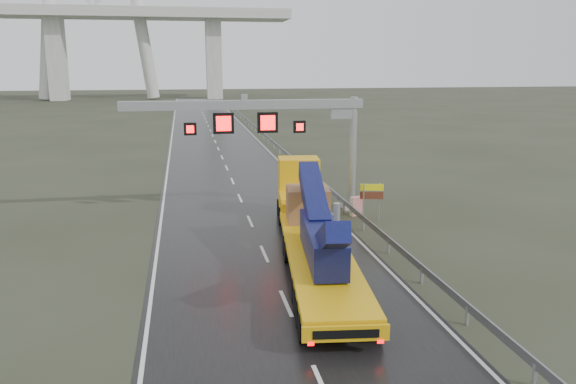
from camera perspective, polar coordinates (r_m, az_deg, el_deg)
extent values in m
plane|color=#2C2F20|center=(18.97, 2.04, -16.15)|extent=(400.00, 400.00, 0.00)
cube|color=black|center=(57.04, -6.72, 3.51)|extent=(11.00, 200.00, 0.02)
cube|color=#B5B6B0|center=(36.90, 6.45, -1.41)|extent=(1.20, 1.20, 0.30)
cylinder|color=#969A9F|center=(36.21, 6.59, 3.89)|extent=(0.48, 0.48, 7.20)
cube|color=#969A9F|center=(34.46, -4.44, 8.84)|extent=(14.80, 0.55, 0.55)
cube|color=#969A9F|center=(35.67, 5.46, 8.15)|extent=(1.40, 0.35, 0.90)
cube|color=#969A9F|center=(34.43, -4.46, 9.58)|extent=(0.35, 0.35, 0.35)
cube|color=black|center=(34.39, -6.57, 6.94)|extent=(1.25, 0.25, 1.25)
cube|color=#FF0C0C|center=(34.25, -6.56, 6.92)|extent=(0.90, 0.02, 0.90)
cube|color=black|center=(34.68, -2.09, 7.07)|extent=(1.25, 0.25, 1.25)
cube|color=#FF0C0C|center=(34.54, -2.05, 7.04)|extent=(0.90, 0.02, 0.90)
cube|color=black|center=(34.34, -9.91, 6.32)|extent=(0.75, 0.25, 0.75)
cube|color=#FF0C0C|center=(34.20, -9.91, 6.30)|extent=(0.54, 0.02, 0.54)
cube|color=black|center=(35.06, 1.17, 6.64)|extent=(0.75, 0.25, 0.75)
cube|color=#FF0C0C|center=(34.92, 1.22, 6.62)|extent=(0.54, 0.02, 0.54)
cube|color=#B5B6B0|center=(159.30, -22.42, 12.39)|extent=(4.00, 6.00, 21.00)
cube|color=#B5B6B0|center=(156.43, -7.55, 13.23)|extent=(4.00, 6.00, 21.00)
cube|color=#E1A50C|center=(24.78, 3.19, -6.42)|extent=(4.29, 13.87, 0.34)
cube|color=#E1A50C|center=(18.50, 5.88, -14.10)|extent=(2.82, 0.44, 0.54)
cube|color=black|center=(18.44, 5.92, -14.20)|extent=(2.13, 0.27, 0.29)
cube|color=#FF0505|center=(18.43, 2.34, -15.18)|extent=(0.22, 0.06, 0.12)
cube|color=#FF0505|center=(18.79, 9.38, -14.78)|extent=(0.22, 0.06, 0.12)
cube|color=#E1A50C|center=(31.54, 1.60, -1.43)|extent=(2.65, 1.45, 0.49)
cube|color=#E1A50C|center=(33.10, 1.34, -1.18)|extent=(2.86, 3.20, 1.17)
cube|color=#E1A50C|center=(34.55, 1.09, 1.41)|extent=(2.65, 2.22, 2.53)
cube|color=black|center=(35.46, 0.95, 2.19)|extent=(2.23, 0.31, 1.17)
cube|color=#0F184A|center=(23.57, 3.50, -5.08)|extent=(2.03, 5.97, 1.36)
cube|color=#0F184A|center=(26.52, 2.60, -0.40)|extent=(1.59, 5.44, 2.49)
cube|color=#0F184A|center=(21.00, 4.38, -4.84)|extent=(1.32, 3.94, 2.35)
cylinder|color=#969A9F|center=(23.39, 4.95, -2.99)|extent=(0.32, 0.32, 1.56)
cube|color=#946A42|center=(29.31, 2.01, -1.22)|extent=(2.38, 2.38, 1.75)
cylinder|color=black|center=(20.95, 4.66, -11.76)|extent=(2.92, 1.30, 0.97)
cylinder|color=black|center=(27.24, 2.55, -5.80)|extent=(2.92, 1.30, 0.97)
cylinder|color=black|center=(34.76, 1.10, -1.57)|extent=(2.74, 1.37, 1.07)
cylinder|color=#969A9F|center=(33.49, 7.67, -1.11)|extent=(0.08, 0.08, 2.35)
cylinder|color=#969A9F|center=(33.80, 9.25, -1.04)|extent=(0.08, 0.08, 2.35)
cube|color=#FFFE0D|center=(33.43, 8.52, 0.48)|extent=(1.35, 0.36, 0.39)
cube|color=#602D1B|center=(33.54, 8.49, -0.34)|extent=(1.35, 0.36, 0.44)
cube|color=red|center=(35.03, 6.93, -1.45)|extent=(0.78, 0.54, 1.19)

